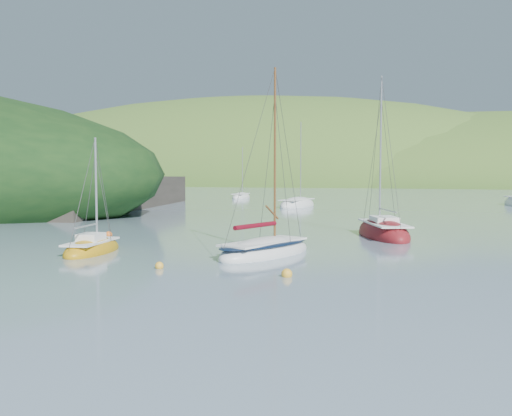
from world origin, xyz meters
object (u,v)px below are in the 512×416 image
(distant_sloop_c, at_px, (241,197))
(daysailer_white, at_px, (265,251))
(sloop_red, at_px, (383,233))
(sailboat_yellow, at_px, (92,250))
(distant_sloop_a, at_px, (297,205))

(distant_sloop_c, bearing_deg, daysailer_white, -71.22)
(daysailer_white, relative_size, sloop_red, 0.90)
(sailboat_yellow, bearing_deg, distant_sloop_c, 93.81)
(daysailer_white, relative_size, distant_sloop_a, 0.95)
(daysailer_white, height_order, distant_sloop_c, daysailer_white)
(distant_sloop_c, bearing_deg, sloop_red, -61.85)
(sailboat_yellow, height_order, distant_sloop_c, distant_sloop_c)
(daysailer_white, bearing_deg, sloop_red, 84.01)
(daysailer_white, height_order, sloop_red, sloop_red)
(daysailer_white, relative_size, distant_sloop_c, 1.22)
(distant_sloop_a, bearing_deg, distant_sloop_c, 138.60)
(distant_sloop_a, bearing_deg, sailboat_yellow, -81.41)
(daysailer_white, distance_m, distant_sloop_a, 38.92)
(sailboat_yellow, height_order, distant_sloop_a, distant_sloop_a)
(sloop_red, distance_m, distant_sloop_a, 30.62)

